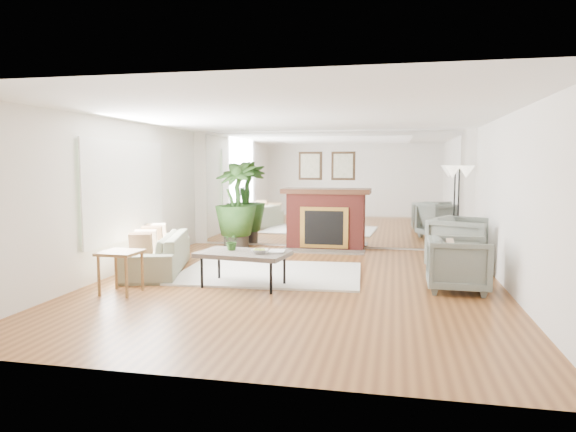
% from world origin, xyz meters
% --- Properties ---
extents(ground, '(7.00, 7.00, 0.00)m').
position_xyz_m(ground, '(0.00, 0.00, 0.00)').
color(ground, brown).
rests_on(ground, ground).
extents(wall_left, '(0.02, 7.00, 2.50)m').
position_xyz_m(wall_left, '(-2.99, 0.00, 1.25)').
color(wall_left, white).
rests_on(wall_left, ground).
extents(wall_right, '(0.02, 7.00, 2.50)m').
position_xyz_m(wall_right, '(2.99, 0.00, 1.25)').
color(wall_right, white).
rests_on(wall_right, ground).
extents(wall_back, '(6.00, 0.02, 2.50)m').
position_xyz_m(wall_back, '(0.00, 3.49, 1.25)').
color(wall_back, white).
rests_on(wall_back, ground).
extents(mirror_panel, '(5.40, 0.04, 2.40)m').
position_xyz_m(mirror_panel, '(0.00, 3.47, 1.25)').
color(mirror_panel, silver).
rests_on(mirror_panel, wall_back).
extents(window_panel, '(0.04, 2.40, 1.50)m').
position_xyz_m(window_panel, '(-2.96, 0.40, 1.35)').
color(window_panel, '#B2E09E').
rests_on(window_panel, wall_left).
extents(fireplace, '(1.85, 0.83, 2.05)m').
position_xyz_m(fireplace, '(0.00, 3.26, 0.66)').
color(fireplace, maroon).
rests_on(fireplace, ground).
extents(area_rug, '(3.03, 2.25, 0.03)m').
position_xyz_m(area_rug, '(-0.55, 0.60, 0.02)').
color(area_rug, white).
rests_on(area_rug, ground).
extents(coffee_table, '(1.38, 0.92, 0.51)m').
position_xyz_m(coffee_table, '(-0.72, -0.32, 0.47)').
color(coffee_table, '#6A5F54').
rests_on(coffee_table, ground).
extents(sofa, '(1.38, 2.28, 0.62)m').
position_xyz_m(sofa, '(-2.45, 0.45, 0.31)').
color(sofa, gray).
rests_on(sofa, ground).
extents(armchair_back, '(1.30, 1.29, 0.90)m').
position_xyz_m(armchair_back, '(2.57, 1.60, 0.45)').
color(armchair_back, slate).
rests_on(armchair_back, ground).
extents(armchair_front, '(0.85, 0.83, 0.76)m').
position_xyz_m(armchair_front, '(2.31, 0.05, 0.38)').
color(armchair_front, slate).
rests_on(armchair_front, ground).
extents(side_table, '(0.53, 0.53, 0.59)m').
position_xyz_m(side_table, '(-2.26, -1.03, 0.50)').
color(side_table, olive).
rests_on(side_table, ground).
extents(potted_ficus, '(1.08, 1.08, 1.85)m').
position_xyz_m(potted_ficus, '(-1.90, 3.08, 0.99)').
color(potted_ficus, '#29251E').
rests_on(potted_ficus, ground).
extents(floor_lamp, '(0.57, 0.32, 1.76)m').
position_xyz_m(floor_lamp, '(2.64, 3.10, 1.50)').
color(floor_lamp, black).
rests_on(floor_lamp, ground).
extents(tabletop_plant, '(0.30, 0.28, 0.27)m').
position_xyz_m(tabletop_plant, '(-0.92, -0.20, 0.65)').
color(tabletop_plant, '#305920').
rests_on(tabletop_plant, coffee_table).
extents(fruit_bowl, '(0.25, 0.25, 0.06)m').
position_xyz_m(fruit_bowl, '(-0.46, -0.38, 0.54)').
color(fruit_bowl, olive).
rests_on(fruit_bowl, coffee_table).
extents(book, '(0.26, 0.33, 0.02)m').
position_xyz_m(book, '(-0.35, -0.25, 0.53)').
color(book, olive).
rests_on(book, coffee_table).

